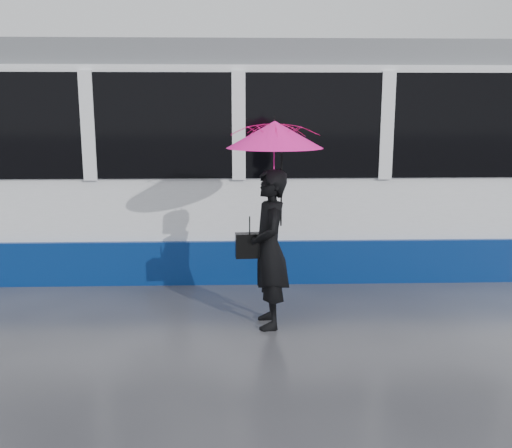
{
  "coord_description": "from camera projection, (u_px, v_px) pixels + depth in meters",
  "views": [
    {
      "loc": [
        0.64,
        -6.46,
        2.43
      ],
      "look_at": [
        0.85,
        0.1,
        1.1
      ],
      "focal_mm": 40.0,
      "sensor_mm": 36.0,
      "label": 1
    }
  ],
  "objects": [
    {
      "name": "handbag",
      "position": [
        250.0,
        245.0,
        6.35
      ],
      "size": [
        0.33,
        0.16,
        0.46
      ],
      "rotation": [
        0.0,
        0.0,
        0.08
      ],
      "color": "black",
      "rests_on": "ground"
    },
    {
      "name": "umbrella",
      "position": [
        275.0,
        154.0,
        6.14
      ],
      "size": [
        1.13,
        1.13,
        1.2
      ],
      "rotation": [
        0.0,
        0.0,
        0.08
      ],
      "color": "#F81473",
      "rests_on": "ground"
    },
    {
      "name": "ground",
      "position": [
        185.0,
        316.0,
        6.79
      ],
      "size": [
        90.0,
        90.0,
        0.0
      ],
      "primitive_type": "plane",
      "color": "#2C2C31",
      "rests_on": "ground"
    },
    {
      "name": "tram",
      "position": [
        270.0,
        160.0,
        8.95
      ],
      "size": [
        26.0,
        2.56,
        3.35
      ],
      "color": "white",
      "rests_on": "ground"
    },
    {
      "name": "woman",
      "position": [
        269.0,
        249.0,
        6.35
      ],
      "size": [
        0.48,
        0.68,
        1.78
      ],
      "primitive_type": "imported",
      "rotation": [
        0.0,
        0.0,
        -1.49
      ],
      "color": "black",
      "rests_on": "ground"
    },
    {
      "name": "rails",
      "position": [
        199.0,
        261.0,
        9.23
      ],
      "size": [
        34.0,
        1.51,
        0.02
      ],
      "color": "#3F3D38",
      "rests_on": "ground"
    }
  ]
}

